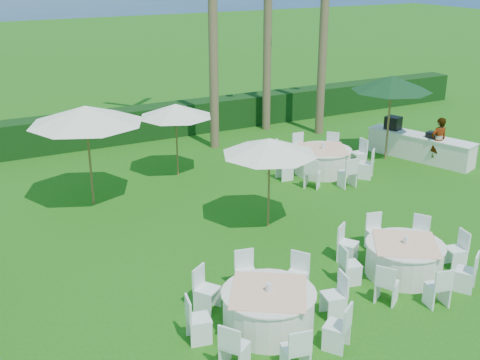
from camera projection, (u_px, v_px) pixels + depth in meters
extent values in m
plane|color=#1F550E|center=(245.00, 302.00, 12.10)|extent=(120.00, 120.00, 0.00)
cube|color=black|center=(91.00, 130.00, 21.86)|extent=(34.00, 1.00, 1.20)
cylinder|color=silver|center=(268.00, 310.00, 11.15)|extent=(1.70, 1.70, 0.74)
cylinder|color=silver|center=(269.00, 293.00, 11.02)|extent=(1.77, 1.77, 0.03)
cube|color=#FFB590|center=(269.00, 291.00, 11.01)|extent=(1.89, 1.89, 0.01)
cylinder|color=silver|center=(269.00, 287.00, 10.98)|extent=(0.12, 0.12, 0.16)
cube|color=white|center=(296.00, 275.00, 12.22)|extent=(0.57, 0.57, 0.88)
cube|color=white|center=(247.00, 273.00, 12.31)|extent=(0.48, 0.48, 0.88)
cube|color=white|center=(207.00, 290.00, 11.70)|extent=(0.57, 0.57, 0.88)
cube|color=white|center=(199.00, 319.00, 10.76)|extent=(0.48, 0.48, 0.88)
cube|color=white|center=(235.00, 346.00, 10.03)|extent=(0.57, 0.57, 0.88)
cube|color=white|center=(296.00, 349.00, 9.94)|extent=(0.48, 0.48, 0.88)
cube|color=white|center=(337.00, 326.00, 10.55)|extent=(0.57, 0.57, 0.88)
cube|color=white|center=(334.00, 296.00, 11.49)|extent=(0.48, 0.48, 0.88)
cylinder|color=silver|center=(404.00, 260.00, 13.03)|extent=(1.63, 1.63, 0.71)
cylinder|color=silver|center=(406.00, 245.00, 12.90)|extent=(1.70, 1.70, 0.03)
cube|color=#FFB590|center=(406.00, 244.00, 12.89)|extent=(1.83, 1.83, 0.01)
cylinder|color=silver|center=(406.00, 240.00, 12.87)|extent=(0.11, 0.11, 0.15)
cube|color=white|center=(419.00, 234.00, 14.05)|extent=(0.55, 0.55, 0.85)
cube|color=white|center=(376.00, 232.00, 14.16)|extent=(0.47, 0.47, 0.85)
cube|color=white|center=(348.00, 244.00, 13.59)|extent=(0.55, 0.55, 0.85)
cube|color=white|center=(350.00, 265.00, 12.68)|extent=(0.47, 0.47, 0.85)
cube|color=white|center=(387.00, 283.00, 11.96)|extent=(0.55, 0.55, 0.85)
cube|color=white|center=(438.00, 286.00, 11.85)|extent=(0.47, 0.47, 0.85)
cube|color=white|center=(466.00, 271.00, 12.42)|extent=(0.55, 0.55, 0.85)
cube|color=white|center=(456.00, 250.00, 13.33)|extent=(0.47, 0.47, 0.85)
cylinder|color=silver|center=(322.00, 161.00, 19.17)|extent=(1.76, 1.76, 0.77)
cylinder|color=silver|center=(323.00, 150.00, 19.03)|extent=(1.84, 1.84, 0.03)
cube|color=#FFB590|center=(323.00, 149.00, 19.02)|extent=(1.89, 1.89, 0.01)
cylinder|color=silver|center=(323.00, 146.00, 18.99)|extent=(0.12, 0.12, 0.16)
cube|color=white|center=(331.00, 147.00, 20.35)|extent=(0.61, 0.61, 0.92)
cube|color=white|center=(300.00, 147.00, 20.31)|extent=(0.45, 0.45, 0.92)
cube|color=white|center=(281.00, 154.00, 19.58)|extent=(0.61, 0.61, 0.92)
cube|color=white|center=(285.00, 165.00, 18.59)|extent=(0.45, 0.45, 0.92)
cube|color=white|center=(312.00, 173.00, 17.93)|extent=(0.61, 0.61, 0.92)
cube|color=white|center=(347.00, 172.00, 17.97)|extent=(0.45, 0.45, 0.92)
cube|color=white|center=(366.00, 164.00, 18.70)|extent=(0.61, 0.61, 0.92)
cube|color=white|center=(358.00, 153.00, 19.69)|extent=(0.45, 0.45, 0.92)
cylinder|color=brown|center=(269.00, 185.00, 15.13)|extent=(0.05, 0.05, 2.26)
cone|color=white|center=(270.00, 146.00, 14.78)|extent=(2.41, 2.41, 0.41)
sphere|color=brown|center=(270.00, 141.00, 14.73)|extent=(0.09, 0.09, 0.09)
cylinder|color=brown|center=(90.00, 158.00, 16.40)|extent=(0.06, 0.06, 2.71)
cone|color=white|center=(86.00, 115.00, 15.98)|extent=(3.11, 3.11, 0.49)
sphere|color=brown|center=(85.00, 109.00, 15.92)|extent=(0.11, 0.11, 0.11)
cylinder|color=brown|center=(177.00, 142.00, 18.71)|extent=(0.05, 0.05, 2.21)
cone|color=white|center=(176.00, 110.00, 18.36)|extent=(2.28, 2.28, 0.40)
sphere|color=brown|center=(175.00, 106.00, 18.32)|extent=(0.09, 0.09, 0.09)
cylinder|color=brown|center=(389.00, 120.00, 20.10)|extent=(0.07, 0.07, 2.76)
cone|color=#0E3417|center=(392.00, 83.00, 19.67)|extent=(2.66, 2.66, 0.50)
sphere|color=brown|center=(392.00, 78.00, 19.61)|extent=(0.11, 0.11, 0.11)
cube|color=silver|center=(420.00, 148.00, 20.44)|extent=(1.90, 3.67, 0.82)
cube|color=white|center=(421.00, 136.00, 20.29)|extent=(1.96, 3.72, 0.04)
cube|color=black|center=(393.00, 123.00, 20.90)|extent=(0.55, 0.61, 0.45)
cube|color=black|center=(432.00, 135.00, 20.02)|extent=(0.41, 0.41, 0.18)
imported|color=gray|center=(438.00, 142.00, 19.72)|extent=(0.63, 0.45, 1.62)
cylinder|color=brown|center=(267.00, 34.00, 22.86)|extent=(0.32, 0.32, 7.46)
cylinder|color=brown|center=(325.00, 6.00, 21.94)|extent=(0.32, 0.32, 9.59)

